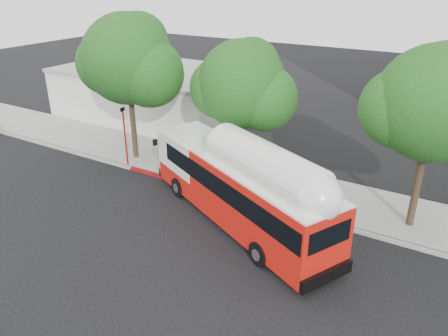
# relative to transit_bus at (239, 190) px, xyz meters

# --- Properties ---
(ground) EXTENTS (120.00, 120.00, 0.00)m
(ground) POSITION_rel_transit_bus_xyz_m (-1.27, -1.70, -1.89)
(ground) COLOR black
(ground) RESTS_ON ground
(sidewalk) EXTENTS (60.00, 5.00, 0.15)m
(sidewalk) POSITION_rel_transit_bus_xyz_m (-1.27, 4.80, -1.81)
(sidewalk) COLOR gray
(sidewalk) RESTS_ON ground
(curb_strip) EXTENTS (60.00, 0.30, 0.15)m
(curb_strip) POSITION_rel_transit_bus_xyz_m (-1.27, 2.20, -1.81)
(curb_strip) COLOR gray
(curb_strip) RESTS_ON ground
(red_curb_segment) EXTENTS (10.00, 0.32, 0.16)m
(red_curb_segment) POSITION_rel_transit_bus_xyz_m (-4.27, 2.20, -1.81)
(red_curb_segment) COLOR maroon
(red_curb_segment) RESTS_ON ground
(street_tree_left) EXTENTS (6.67, 5.80, 9.74)m
(street_tree_left) POSITION_rel_transit_bus_xyz_m (-9.80, 3.86, 4.72)
(street_tree_left) COLOR #2D2116
(street_tree_left) RESTS_ON ground
(street_tree_mid) EXTENTS (5.75, 5.00, 8.62)m
(street_tree_mid) POSITION_rel_transit_bus_xyz_m (-1.86, 4.36, 4.02)
(street_tree_mid) COLOR #2D2116
(street_tree_mid) RESTS_ON ground
(street_tree_right) EXTENTS (6.21, 5.40, 9.18)m
(street_tree_right) POSITION_rel_transit_bus_xyz_m (8.17, 4.16, 4.37)
(street_tree_right) COLOR #2D2116
(street_tree_right) RESTS_ON ground
(low_commercial_bldg) EXTENTS (16.20, 10.20, 4.25)m
(low_commercial_bldg) POSITION_rel_transit_bus_xyz_m (-15.27, 12.30, 0.27)
(low_commercial_bldg) COLOR silver
(low_commercial_bldg) RESTS_ON ground
(transit_bus) EXTENTS (13.26, 8.16, 4.03)m
(transit_bus) POSITION_rel_transit_bus_xyz_m (0.00, 0.00, 0.00)
(transit_bus) COLOR red
(transit_bus) RESTS_ON ground
(signal_pole) EXTENTS (0.12, 0.39, 4.08)m
(signal_pole) POSITION_rel_transit_bus_xyz_m (-9.78, 2.42, 0.21)
(signal_pole) COLOR #A61311
(signal_pole) RESTS_ON ground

